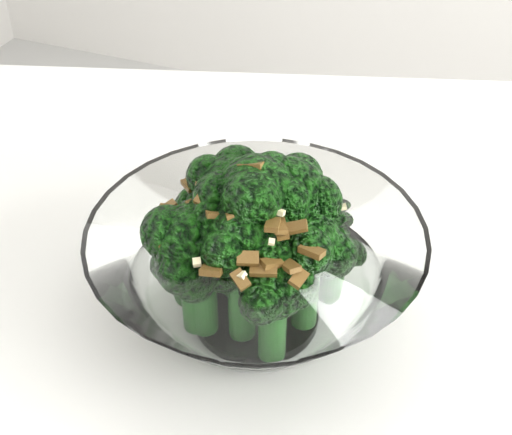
% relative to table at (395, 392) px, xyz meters
% --- Properties ---
extents(table, '(1.39, 1.13, 0.75)m').
position_rel_table_xyz_m(table, '(0.00, 0.00, 0.00)').
color(table, white).
rests_on(table, ground).
extents(broccoli_dish, '(0.23, 0.23, 0.14)m').
position_rel_table_xyz_m(broccoli_dish, '(-0.11, -0.03, 0.12)').
color(broccoli_dish, white).
rests_on(broccoli_dish, table).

